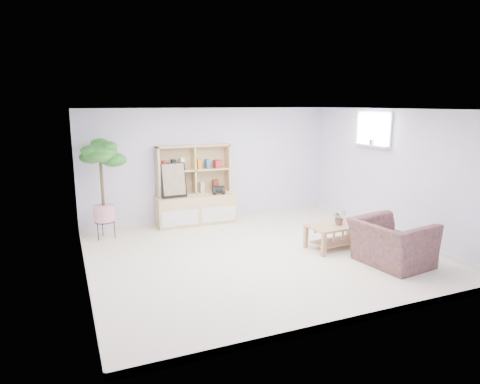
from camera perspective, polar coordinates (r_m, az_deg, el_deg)
name	(u,v)px	position (r m, az deg, el deg)	size (l,w,h in m)	color
floor	(260,255)	(7.26, 2.68, -8.36)	(5.50, 5.00, 0.01)	silver
ceiling	(261,109)	(6.82, 2.88, 10.95)	(5.50, 5.00, 0.01)	white
walls	(261,185)	(6.94, 2.78, 0.99)	(5.51, 5.01, 2.40)	silver
baseboard	(260,252)	(7.24, 2.69, -7.99)	(5.50, 5.00, 0.10)	silver
window	(374,129)	(8.83, 17.45, 8.01)	(0.10, 0.98, 0.68)	silver
window_sill	(371,146)	(8.81, 17.02, 5.94)	(0.14, 1.00, 0.04)	silver
storage_unit	(195,185)	(8.91, -5.96, 0.90)	(1.65, 0.56, 1.65)	tan
poster	(174,180)	(8.70, -8.83, 1.55)	(0.51, 0.12, 0.71)	gold
toy_truck	(218,190)	(9.01, -2.89, 0.33)	(0.35, 0.24, 0.18)	black
coffee_table	(337,236)	(7.72, 12.80, -5.75)	(1.04, 0.57, 0.42)	#AD8153
table_plant	(339,217)	(7.61, 13.11, -3.31)	(0.24, 0.20, 0.26)	#31793D
floor_tree	(102,190)	(8.27, -17.87, 0.30)	(0.69, 0.69, 1.87)	#265E2D
armchair	(392,240)	(7.12, 19.58, -5.99)	(1.10, 0.95, 0.81)	#182041
sill_plant	(372,139)	(8.78, 17.18, 6.76)	(0.12, 0.10, 0.22)	#265E2D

